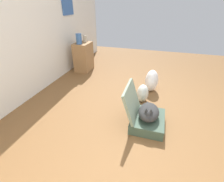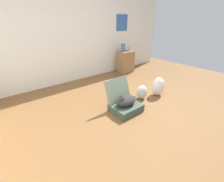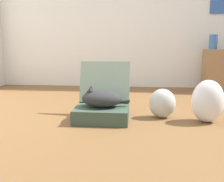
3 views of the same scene
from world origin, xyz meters
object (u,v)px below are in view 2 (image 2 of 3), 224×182
Objects in this scene: side_table at (126,62)px; vase_short at (129,48)px; plastic_bag_white at (142,92)px; vase_tall at (123,48)px; suitcase_base at (126,108)px; plastic_bag_clear at (158,86)px; cat at (126,101)px.

vase_short is (0.12, -0.02, 0.42)m from side_table.
vase_tall is at bearing 60.25° from plastic_bag_white.
plastic_bag_white is (0.62, 0.16, 0.08)m from suitcase_base.
vase_tall is 1.53× the size of vase_short.
vase_short is (1.17, 1.60, 0.60)m from plastic_bag_white.
plastic_bag_clear is at bearing -113.39° from vase_short.
suitcase_base is at bearing -130.93° from vase_tall.
suitcase_base is 2.46m from side_table.
vase_short reaches higher than plastic_bag_white.
side_table is at bearing 56.95° from plastic_bag_white.
side_table is at bearing 46.59° from cat.
suitcase_base is 0.16m from cat.
side_table is at bearing 70.26° from plastic_bag_clear.
vase_tall is at bearing 73.95° from plastic_bag_clear.
plastic_bag_clear is at bearing 2.52° from cat.
side_table reaches higher than plastic_bag_white.
plastic_bag_white is 0.73× the size of plastic_bag_clear.
side_table is (1.05, 1.62, 0.19)m from plastic_bag_white.
vase_short is at bearing 44.30° from cat.
side_table is 2.93× the size of vase_tall.
vase_short reaches higher than cat.
suitcase_base is at bearing -133.30° from side_table.
vase_short is at bearing 53.74° from plastic_bag_white.
plastic_bag_white is 2.05× the size of vase_short.
side_table reaches higher than plastic_bag_clear.
plastic_bag_white is at bearing 14.15° from cat.
plastic_bag_clear is 1.83× the size of vase_tall.
plastic_bag_white reaches higher than suitcase_base.
vase_tall is at bearing 48.95° from cat.
plastic_bag_white is 2.07m from vase_short.
plastic_bag_clear is 0.62× the size of side_table.
plastic_bag_clear reaches higher than suitcase_base.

